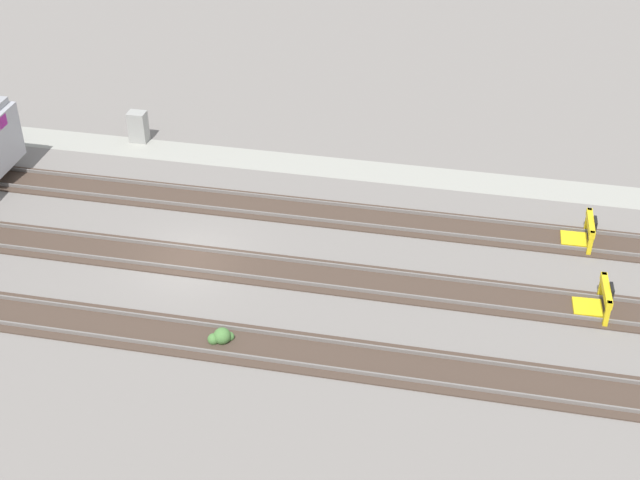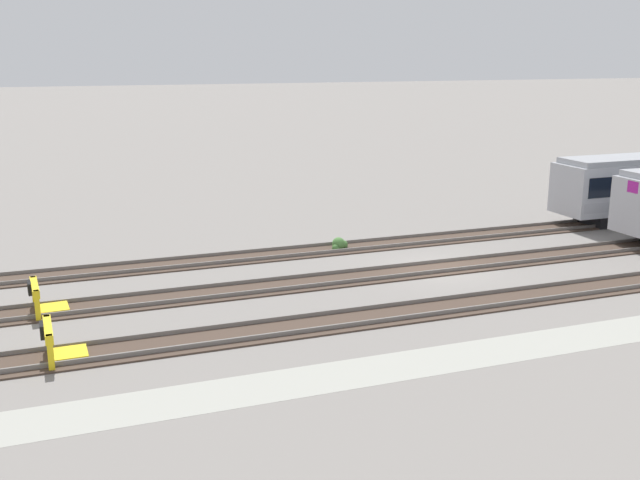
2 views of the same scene
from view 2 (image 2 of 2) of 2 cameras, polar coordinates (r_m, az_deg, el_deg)
ground_plane at (r=33.36m, az=8.91°, el=-2.19°), size 400.00×400.00×0.00m
service_walkway at (r=26.40m, az=18.42°, el=-7.18°), size 54.00×2.00×0.01m
rail_track_nearest at (r=29.55m, az=13.35°, el=-4.46°), size 90.00×2.24×0.21m
rail_track_near_inner at (r=33.35m, az=8.92°, el=-2.12°), size 90.00×2.24×0.21m
rail_track_middle at (r=37.34m, az=5.42°, el=-0.25°), size 90.00×2.24×0.21m
bumper_stop_nearest_track at (r=24.74m, az=-19.36°, el=-7.44°), size 1.36×2.00×1.22m
bumper_stop_near_inner_track at (r=29.18m, az=-20.36°, el=-4.26°), size 1.38×2.01×1.22m
weed_clump at (r=36.17m, az=1.48°, el=-0.34°), size 0.92×0.70×0.64m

